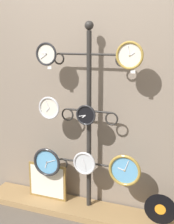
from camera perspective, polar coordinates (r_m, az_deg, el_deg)
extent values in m
cube|color=gray|center=(3.03, 1.49, 7.52)|extent=(4.40, 0.04, 2.80)
cube|color=#9E7A4C|center=(3.27, -0.07, -17.54)|extent=(2.20, 0.36, 0.06)
cylinder|color=#282623|center=(3.32, 0.34, -17.35)|extent=(0.38, 0.38, 0.02)
cylinder|color=#282623|center=(2.97, 0.36, -2.43)|extent=(0.05, 0.05, 1.76)
sphere|color=#282623|center=(2.87, 0.38, 15.56)|extent=(0.08, 0.08, 0.08)
cylinder|color=#282623|center=(2.93, -2.44, 10.56)|extent=(0.30, 0.02, 0.02)
torus|color=#282623|center=(2.99, -5.13, 9.67)|extent=(0.11, 0.02, 0.11)
cylinder|color=#282623|center=(2.82, 3.31, 10.45)|extent=(0.30, 0.02, 0.02)
torus|color=#282623|center=(2.77, 6.31, 9.37)|extent=(0.11, 0.02, 0.11)
cylinder|color=#282623|center=(2.98, -1.65, 0.39)|extent=(0.22, 0.02, 0.02)
torus|color=#282623|center=(3.04, -3.58, -0.47)|extent=(0.13, 0.02, 0.13)
cylinder|color=#282623|center=(2.90, 2.42, 0.02)|extent=(0.22, 0.02, 0.02)
torus|color=#282623|center=(2.88, 4.52, -1.25)|extent=(0.13, 0.02, 0.13)
cylinder|color=#282623|center=(3.15, -2.14, -8.95)|extent=(0.29, 0.02, 0.02)
torus|color=#282623|center=(3.23, -4.53, -9.43)|extent=(0.12, 0.02, 0.12)
cylinder|color=#282623|center=(3.05, 2.92, -9.70)|extent=(0.29, 0.02, 0.02)
torus|color=#282623|center=(3.04, 5.56, -10.98)|extent=(0.12, 0.02, 0.12)
cylinder|color=silver|center=(2.95, -7.35, 10.48)|extent=(0.19, 0.02, 0.19)
torus|color=#262628|center=(2.94, -7.49, 10.47)|extent=(0.21, 0.02, 0.21)
cylinder|color=#262628|center=(2.94, -7.49, 10.47)|extent=(0.01, 0.01, 0.01)
cube|color=silver|center=(2.95, -7.89, 10.59)|extent=(0.05, 0.00, 0.02)
cube|color=silver|center=(2.95, -8.04, 10.05)|extent=(0.07, 0.00, 0.05)
cylinder|color=silver|center=(2.65, 7.87, 10.22)|extent=(0.21, 0.02, 0.21)
torus|color=#A58438|center=(2.64, 7.79, 10.21)|extent=(0.24, 0.02, 0.24)
cylinder|color=#A58438|center=(2.64, 7.79, 10.21)|extent=(0.01, 0.01, 0.01)
cube|color=silver|center=(2.63, 8.27, 10.48)|extent=(0.05, 0.00, 0.03)
cube|color=silver|center=(2.64, 7.61, 11.10)|extent=(0.03, 0.00, 0.08)
cylinder|color=silver|center=(3.00, -6.84, 0.78)|extent=(0.20, 0.02, 0.20)
torus|color=silver|center=(2.98, -6.98, 0.72)|extent=(0.22, 0.02, 0.22)
cylinder|color=silver|center=(2.98, -6.98, 0.72)|extent=(0.01, 0.01, 0.01)
cube|color=silver|center=(2.99, -7.26, 0.42)|extent=(0.04, 0.00, 0.04)
cube|color=silver|center=(2.98, -7.28, 1.40)|extent=(0.04, 0.00, 0.07)
cylinder|color=black|center=(2.85, -0.12, -0.53)|extent=(0.17, 0.02, 0.17)
torus|color=#262628|center=(2.84, -0.23, -0.60)|extent=(0.19, 0.02, 0.19)
cylinder|color=#262628|center=(2.84, -0.23, -0.60)|extent=(0.01, 0.01, 0.01)
cube|color=silver|center=(2.85, -0.56, -0.81)|extent=(0.04, 0.00, 0.03)
cube|color=silver|center=(2.85, -0.87, -0.69)|extent=(0.07, 0.00, 0.02)
cylinder|color=#60A8DB|center=(3.21, -7.25, -9.02)|extent=(0.27, 0.02, 0.27)
torus|color=#262628|center=(3.19, -7.39, -9.12)|extent=(0.30, 0.03, 0.30)
cylinder|color=#262628|center=(3.20, -7.38, -9.12)|extent=(0.02, 0.01, 0.02)
cube|color=silver|center=(3.21, -7.51, -9.61)|extent=(0.03, 0.00, 0.06)
cube|color=silver|center=(3.16, -6.62, -8.93)|extent=(0.10, 0.00, 0.05)
cylinder|color=silver|center=(3.02, -0.40, -9.29)|extent=(0.21, 0.02, 0.21)
torus|color=silver|center=(3.01, -0.51, -9.39)|extent=(0.23, 0.02, 0.23)
cylinder|color=silver|center=(3.01, -0.51, -9.39)|extent=(0.01, 0.01, 0.01)
cube|color=silver|center=(3.00, -0.66, -8.97)|extent=(0.03, 0.00, 0.05)
cube|color=silver|center=(3.02, -0.40, -10.12)|extent=(0.02, 0.00, 0.08)
cylinder|color=#60A8DB|center=(2.88, 6.96, -10.47)|extent=(0.27, 0.02, 0.27)
torus|color=#A58438|center=(2.87, 6.88, -10.59)|extent=(0.30, 0.03, 0.30)
cylinder|color=#A58438|center=(2.87, 6.88, -10.59)|extent=(0.02, 0.01, 0.02)
cube|color=silver|center=(2.87, 6.26, -10.35)|extent=(0.07, 0.00, 0.03)
cube|color=silver|center=(2.84, 7.25, -9.72)|extent=(0.04, 0.00, 0.10)
cylinder|color=black|center=(3.01, 13.25, -16.93)|extent=(0.29, 0.01, 0.29)
cylinder|color=orange|center=(3.01, 13.24, -16.97)|extent=(0.10, 0.00, 0.10)
cube|color=olive|center=(3.37, -7.26, -12.45)|extent=(0.42, 0.02, 0.38)
cube|color=white|center=(3.36, -7.35, -12.52)|extent=(0.38, 0.00, 0.33)
cube|color=white|center=(2.94, -6.87, 8.07)|extent=(0.04, 0.00, 0.03)
cube|color=white|center=(2.64, 8.41, 7.30)|extent=(0.04, 0.00, 0.03)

